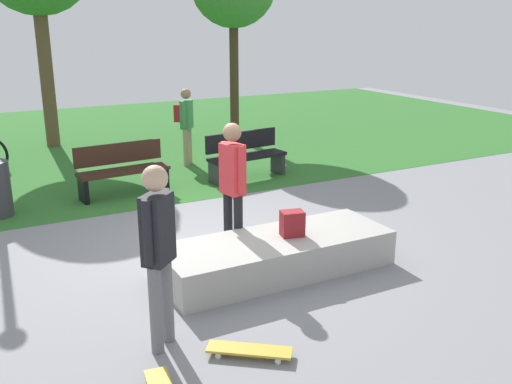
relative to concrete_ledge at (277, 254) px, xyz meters
name	(u,v)px	position (x,y,z in m)	size (l,w,h in m)	color
ground_plane	(208,246)	(-0.44, 1.15, -0.22)	(28.00, 28.00, 0.00)	gray
grass_lawn	(84,141)	(-0.44, 9.14, -0.22)	(26.60, 12.02, 0.01)	#2D6B28
concrete_ledge	(277,254)	(0.00, 0.00, 0.00)	(2.91, 1.04, 0.44)	#A8A59E
backpack_on_ledge	(292,224)	(0.20, -0.02, 0.38)	(0.28, 0.20, 0.32)	maroon
skater_performing_trick	(158,243)	(-1.83, -0.98, 0.84)	(0.37, 0.36, 1.80)	slate
skater_watching	(233,180)	(-0.28, 0.67, 0.84)	(0.26, 0.42, 1.79)	black
skateboard_by_ledge	(249,350)	(-1.18, -1.53, -0.16)	(0.76, 0.64, 0.08)	gold
park_bench_by_oak	(246,154)	(1.64, 4.07, 0.26)	(1.64, 0.64, 0.91)	black
park_bench_far_left	(122,168)	(-0.79, 4.12, 0.26)	(1.63, 0.60, 0.91)	#331E14
pedestrian_with_backpack	(186,120)	(1.02, 5.64, 0.75)	(0.45, 0.44, 1.63)	tan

